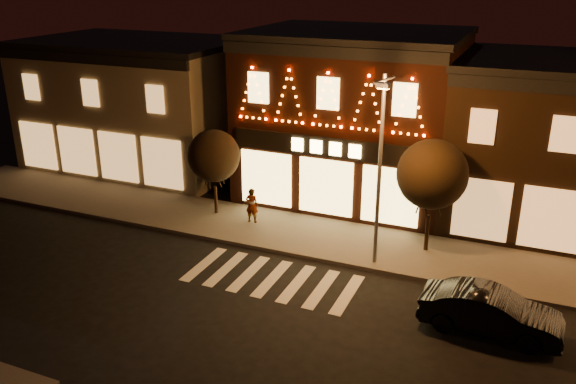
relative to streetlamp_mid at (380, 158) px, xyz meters
The scene contains 10 objects.
ground 8.50m from the streetlamp_mid, 117.54° to the right, with size 120.00×120.00×0.00m, color black.
sidewalk_far 4.91m from the streetlamp_mid, 129.45° to the left, with size 44.00×4.00×0.15m, color #47423D.
building_left 18.03m from the streetlamp_mid, 155.02° to the left, with size 12.20×8.28×7.30m.
building_pulp 8.30m from the streetlamp_mid, 113.68° to the left, with size 10.20×8.34×8.30m.
building_right_a 9.82m from the streetlamp_mid, 50.95° to the left, with size 9.20×8.28×7.50m.
streetlamp_mid is the anchor object (origin of this frame).
tree_left 8.73m from the streetlamp_mid, 165.47° to the left, with size 2.42×2.42×4.05m.
tree_right 2.86m from the streetlamp_mid, 52.52° to the left, with size 2.82×2.82×4.71m.
dark_sedan 6.60m from the streetlamp_mid, 31.53° to the right, with size 1.56×4.47×1.47m, color black.
pedestrian 7.43m from the streetlamp_mid, 163.65° to the left, with size 0.60×0.39×1.64m, color gray.
Camera 1 is at (8.43, -14.26, 11.18)m, focal length 37.29 mm.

